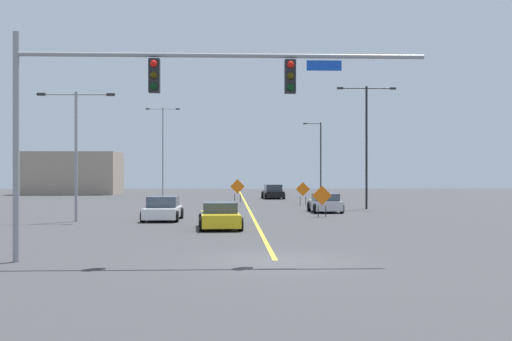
{
  "coord_description": "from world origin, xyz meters",
  "views": [
    {
      "loc": [
        -1.46,
        -20.19,
        2.81
      ],
      "look_at": [
        0.43,
        24.57,
        2.81
      ],
      "focal_mm": 45.53,
      "sensor_mm": 36.0,
      "label": 1
    }
  ],
  "objects_px": {
    "street_lamp_far_left": "(163,144)",
    "car_silver_approaching": "(325,203)",
    "car_white_passing": "(163,209)",
    "construction_sign_median_near": "(237,188)",
    "street_lamp_near_right": "(319,154)",
    "street_lamp_mid_right": "(76,143)",
    "car_black_mid": "(273,192)",
    "street_lamp_mid_left": "(366,136)",
    "car_yellow_near": "(220,216)",
    "traffic_signal_assembly": "(154,94)",
    "construction_sign_median_far": "(303,190)",
    "construction_sign_left_shoulder": "(322,197)"
  },
  "relations": [
    {
      "from": "traffic_signal_assembly",
      "to": "construction_sign_median_far",
      "type": "relative_size",
      "value": 6.81
    },
    {
      "from": "construction_sign_median_far",
      "to": "construction_sign_median_near",
      "type": "distance_m",
      "value": 6.89
    },
    {
      "from": "car_black_mid",
      "to": "street_lamp_near_right",
      "type": "bearing_deg",
      "value": 63.16
    },
    {
      "from": "street_lamp_mid_right",
      "to": "car_yellow_near",
      "type": "height_order",
      "value": "street_lamp_mid_right"
    },
    {
      "from": "street_lamp_mid_left",
      "to": "car_silver_approaching",
      "type": "xyz_separation_m",
      "value": [
        -3.53,
        -3.32,
        -4.7
      ]
    },
    {
      "from": "street_lamp_near_right",
      "to": "construction_sign_left_shoulder",
      "type": "xyz_separation_m",
      "value": [
        -5.23,
        -38.23,
        -3.54
      ]
    },
    {
      "from": "construction_sign_median_far",
      "to": "construction_sign_left_shoulder",
      "type": "relative_size",
      "value": 0.99
    },
    {
      "from": "construction_sign_median_near",
      "to": "car_white_passing",
      "type": "bearing_deg",
      "value": -102.55
    },
    {
      "from": "car_white_passing",
      "to": "construction_sign_median_near",
      "type": "bearing_deg",
      "value": 77.45
    },
    {
      "from": "construction_sign_left_shoulder",
      "to": "construction_sign_median_far",
      "type": "bearing_deg",
      "value": 88.4
    },
    {
      "from": "construction_sign_median_far",
      "to": "construction_sign_median_near",
      "type": "height_order",
      "value": "construction_sign_median_near"
    },
    {
      "from": "street_lamp_mid_right",
      "to": "construction_sign_median_far",
      "type": "relative_size",
      "value": 3.81
    },
    {
      "from": "street_lamp_mid_right",
      "to": "construction_sign_left_shoulder",
      "type": "height_order",
      "value": "street_lamp_mid_right"
    },
    {
      "from": "street_lamp_mid_left",
      "to": "car_yellow_near",
      "type": "relative_size",
      "value": 2.16
    },
    {
      "from": "street_lamp_mid_right",
      "to": "car_yellow_near",
      "type": "xyz_separation_m",
      "value": [
        7.97,
        -4.61,
        -3.76
      ]
    },
    {
      "from": "traffic_signal_assembly",
      "to": "street_lamp_mid_right",
      "type": "height_order",
      "value": "street_lamp_mid_right"
    },
    {
      "from": "street_lamp_far_left",
      "to": "car_black_mid",
      "type": "relative_size",
      "value": 2.23
    },
    {
      "from": "street_lamp_mid_left",
      "to": "street_lamp_mid_right",
      "type": "xyz_separation_m",
      "value": [
        -18.42,
        -10.73,
        -0.95
      ]
    },
    {
      "from": "street_lamp_near_right",
      "to": "street_lamp_mid_right",
      "type": "height_order",
      "value": "street_lamp_near_right"
    },
    {
      "from": "street_lamp_near_right",
      "to": "car_white_passing",
      "type": "height_order",
      "value": "street_lamp_near_right"
    },
    {
      "from": "traffic_signal_assembly",
      "to": "construction_sign_median_far",
      "type": "xyz_separation_m",
      "value": [
        8.33,
        32.23,
        -4.0
      ]
    },
    {
      "from": "street_lamp_mid_right",
      "to": "car_black_mid",
      "type": "bearing_deg",
      "value": 65.78
    },
    {
      "from": "street_lamp_near_right",
      "to": "construction_sign_median_near",
      "type": "height_order",
      "value": "street_lamp_near_right"
    },
    {
      "from": "car_black_mid",
      "to": "car_yellow_near",
      "type": "relative_size",
      "value": 1.08
    },
    {
      "from": "street_lamp_far_left",
      "to": "street_lamp_mid_right",
      "type": "xyz_separation_m",
      "value": [
        -0.92,
        -37.93,
        -1.43
      ]
    },
    {
      "from": "car_yellow_near",
      "to": "car_black_mid",
      "type": "bearing_deg",
      "value": 81.67
    },
    {
      "from": "car_black_mid",
      "to": "street_lamp_far_left",
      "type": "bearing_deg",
      "value": 141.58
    },
    {
      "from": "construction_sign_median_near",
      "to": "construction_sign_median_far",
      "type": "bearing_deg",
      "value": -40.3
    },
    {
      "from": "construction_sign_median_near",
      "to": "car_yellow_near",
      "type": "bearing_deg",
      "value": -92.69
    },
    {
      "from": "street_lamp_mid_left",
      "to": "street_lamp_mid_right",
      "type": "bearing_deg",
      "value": -149.77
    },
    {
      "from": "car_silver_approaching",
      "to": "car_black_mid",
      "type": "distance_m",
      "value": 21.18
    },
    {
      "from": "traffic_signal_assembly",
      "to": "street_lamp_mid_left",
      "type": "relative_size",
      "value": 1.43
    },
    {
      "from": "street_lamp_far_left",
      "to": "construction_sign_median_near",
      "type": "bearing_deg",
      "value": -64.26
    },
    {
      "from": "street_lamp_mid_right",
      "to": "construction_sign_median_near",
      "type": "height_order",
      "value": "street_lamp_mid_right"
    },
    {
      "from": "construction_sign_left_shoulder",
      "to": "car_silver_approaching",
      "type": "bearing_deg",
      "value": 79.09
    },
    {
      "from": "street_lamp_mid_left",
      "to": "construction_sign_median_near",
      "type": "xyz_separation_m",
      "value": [
        -9.25,
        10.1,
        -3.99
      ]
    },
    {
      "from": "car_white_passing",
      "to": "traffic_signal_assembly",
      "type": "bearing_deg",
      "value": -85.14
    },
    {
      "from": "street_lamp_far_left",
      "to": "car_black_mid",
      "type": "xyz_separation_m",
      "value": [
        11.9,
        -9.44,
        -5.14
      ]
    },
    {
      "from": "traffic_signal_assembly",
      "to": "car_white_passing",
      "type": "distance_m",
      "value": 17.23
    },
    {
      "from": "car_white_passing",
      "to": "street_lamp_far_left",
      "type": "bearing_deg",
      "value": 95.78
    },
    {
      "from": "street_lamp_near_right",
      "to": "construction_sign_median_near",
      "type": "xyz_separation_m",
      "value": [
        -10.11,
        -20.42,
        -3.43
      ]
    },
    {
      "from": "traffic_signal_assembly",
      "to": "car_black_mid",
      "type": "xyz_separation_m",
      "value": [
        6.73,
        44.34,
        -4.55
      ]
    },
    {
      "from": "car_white_passing",
      "to": "car_yellow_near",
      "type": "relative_size",
      "value": 0.98
    },
    {
      "from": "street_lamp_near_right",
      "to": "street_lamp_mid_left",
      "type": "bearing_deg",
      "value": -91.61
    },
    {
      "from": "construction_sign_left_shoulder",
      "to": "car_black_mid",
      "type": "relative_size",
      "value": 0.42
    },
    {
      "from": "car_white_passing",
      "to": "car_silver_approaching",
      "type": "height_order",
      "value": "car_white_passing"
    },
    {
      "from": "car_yellow_near",
      "to": "construction_sign_left_shoulder",
      "type": "bearing_deg",
      "value": 51.47
    },
    {
      "from": "construction_sign_left_shoulder",
      "to": "car_black_mid",
      "type": "xyz_separation_m",
      "value": [
        -1.23,
        25.47,
        -0.55
      ]
    },
    {
      "from": "construction_sign_median_far",
      "to": "street_lamp_near_right",
      "type": "bearing_deg",
      "value": 78.96
    },
    {
      "from": "street_lamp_far_left",
      "to": "car_silver_approaching",
      "type": "bearing_deg",
      "value": -65.4
    }
  ]
}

